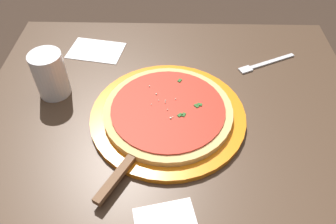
{
  "coord_description": "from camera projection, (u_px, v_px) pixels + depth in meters",
  "views": [
    {
      "loc": [
        -0.01,
        0.54,
        1.37
      ],
      "look_at": [
        0.01,
        -0.01,
        0.79
      ],
      "focal_mm": 35.42,
      "sensor_mm": 36.0,
      "label": 1
    }
  ],
  "objects": [
    {
      "name": "fork",
      "position": [
        264.0,
        64.0,
        0.96
      ],
      "size": [
        0.18,
        0.1,
        0.0
      ],
      "color": "silver",
      "rests_on": "restaurant_table"
    },
    {
      "name": "cup_tall_drink",
      "position": [
        50.0,
        74.0,
        0.83
      ],
      "size": [
        0.08,
        0.08,
        0.12
      ],
      "primitive_type": "cylinder",
      "color": "silver",
      "rests_on": "restaurant_table"
    },
    {
      "name": "restaurant_table",
      "position": [
        170.0,
        155.0,
        0.91
      ],
      "size": [
        0.98,
        0.88,
        0.77
      ],
      "color": "black",
      "rests_on": "ground_plane"
    },
    {
      "name": "pizza_server",
      "position": [
        127.0,
        164.0,
        0.7
      ],
      "size": [
        0.14,
        0.21,
        0.01
      ],
      "color": "silver",
      "rests_on": "serving_plate"
    },
    {
      "name": "pizza",
      "position": [
        168.0,
        111.0,
        0.8
      ],
      "size": [
        0.31,
        0.31,
        0.02
      ],
      "color": "#DBB26B",
      "rests_on": "serving_plate"
    },
    {
      "name": "napkin_folded_right",
      "position": [
        96.0,
        50.0,
        1.0
      ],
      "size": [
        0.18,
        0.13,
        0.0
      ],
      "primitive_type": "cube",
      "rotation": [
        0.0,
        0.0,
        -0.18
      ],
      "color": "white",
      "rests_on": "restaurant_table"
    },
    {
      "name": "serving_plate",
      "position": [
        168.0,
        116.0,
        0.81
      ],
      "size": [
        0.38,
        0.38,
        0.01
      ],
      "primitive_type": "cylinder",
      "color": "orange",
      "rests_on": "restaurant_table"
    }
  ]
}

